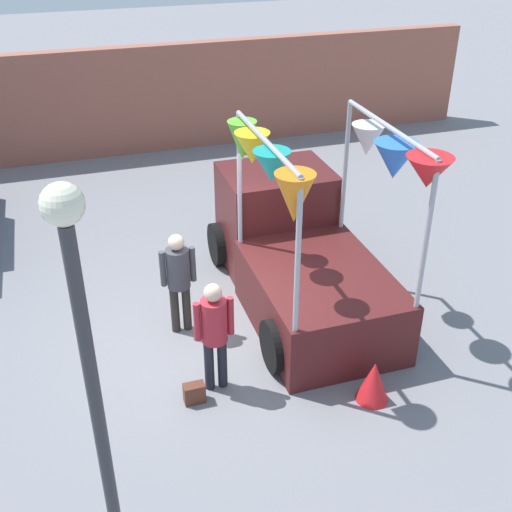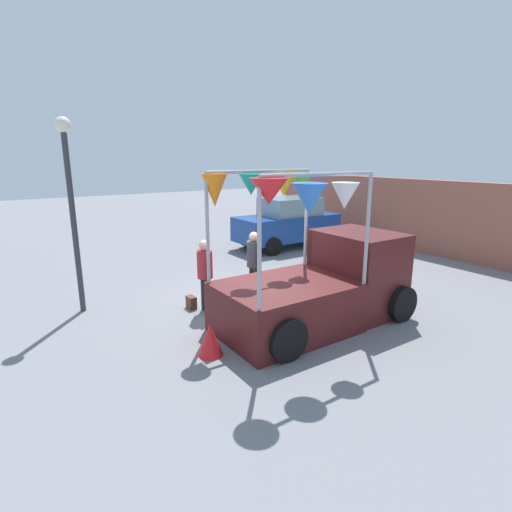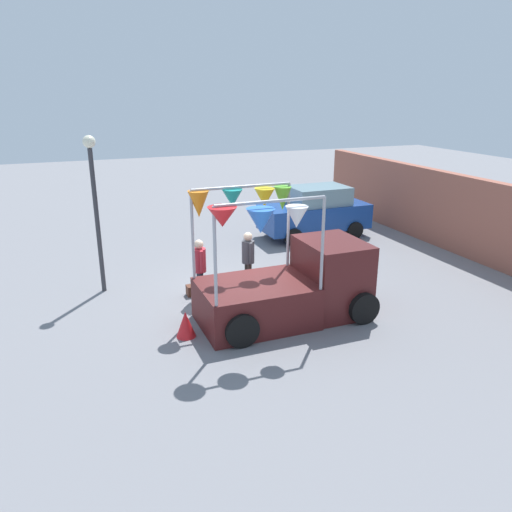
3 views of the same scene
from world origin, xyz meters
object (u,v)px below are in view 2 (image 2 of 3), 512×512
Objects in this scene: parked_car at (288,222)px; street_lamp at (70,190)px; person_vendor at (254,258)px; person_customer at (205,269)px; folded_kite_bundle_crimson at (210,339)px; vendor_truck at (323,279)px; handbag at (191,302)px.

street_lamp is (2.64, -7.93, 1.76)m from parked_car.
street_lamp is at bearing -110.67° from person_vendor.
person_customer is 3.27m from street_lamp.
folded_kite_bundle_crimson is at bearing -46.76° from parked_car.
vendor_truck is at bearing 50.45° from street_lamp.
folded_kite_bundle_crimson is at bearing -24.74° from person_customer.
person_vendor is at bearing 132.24° from folded_kite_bundle_crimson.
parked_car is at bearing 133.76° from person_vendor.
parked_car is at bearing 147.78° from vendor_truck.
folded_kite_bundle_crimson is at bearing -88.58° from vendor_truck.
handbag is (-0.35, -0.20, -0.85)m from person_customer.
person_customer is at bearing -135.16° from vendor_truck.
person_vendor is (4.04, -4.22, 0.04)m from parked_car.
person_vendor is at bearing 97.08° from person_customer.
street_lamp is 4.45m from folded_kite_bundle_crimson.
street_lamp is (-1.57, -2.30, 1.72)m from person_customer.
person_vendor is 5.86× the size of handbag.
person_customer is 5.84× the size of handbag.
handbag is at bearing 59.78° from street_lamp.
vendor_truck is 2.05m from person_vendor.
person_vendor is at bearing -46.24° from parked_car.
person_vendor is 1.82m from handbag.
street_lamp reaches higher than person_vendor.
vendor_truck is 2.58m from person_customer.
person_customer is at bearing 55.63° from street_lamp.
parked_car is at bearing 133.24° from folded_kite_bundle_crimson.
person_vendor is at bearing 69.33° from street_lamp.
parked_car reaches higher than person_vendor.
person_customer is 1.42m from person_vendor.
person_vendor is 4.32m from street_lamp.
handbag is 0.47× the size of folded_kite_bundle_crimson.
person_customer is 2.20m from folded_kite_bundle_crimson.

